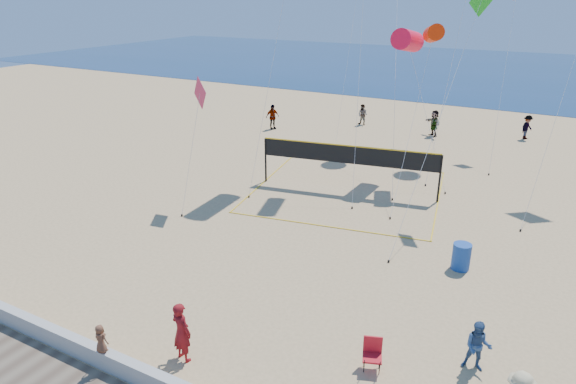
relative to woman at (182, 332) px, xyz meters
The scene contains 18 objects.
ground 1.90m from the woman, 85.72° to the left, with size 120.00×120.00×0.00m, color tan.
ocean 63.67m from the woman, 89.89° to the left, with size 140.00×50.00×0.03m, color navy.
seawall 1.48m from the woman, 84.71° to the right, with size 32.00×0.30×0.60m, color #AFB0AB.
woman is the anchor object (origin of this frame).
toddler 2.14m from the woman, 139.28° to the right, with size 0.41×0.27×0.84m, color brown.
bystander_a 8.14m from the woman, 25.78° to the left, with size 0.73×0.57×1.50m, color #32517F.
far_person_0 26.03m from the woman, 114.83° to the left, with size 1.09×0.45×1.86m, color gray.
far_person_1 27.47m from the woman, 89.60° to the left, with size 1.73×0.55×1.87m, color gray.
far_person_3 28.61m from the woman, 100.98° to the left, with size 0.78×0.61×1.60m, color gray.
far_person_4 30.46m from the woman, 78.43° to the left, with size 1.09×0.62×1.68m, color gray.
camp_chair 5.31m from the woman, 24.51° to the left, with size 0.65×0.75×1.07m.
trash_barrel 10.73m from the woman, 57.07° to the left, with size 0.68×0.68×1.02m, color #174297.
volleyball_net 14.44m from the woman, 93.95° to the left, with size 10.72×10.60×2.49m.
kite_2 19.66m from the woman, 84.67° to the left, with size 1.50×7.43×8.27m.
kite_3 12.36m from the woman, 124.25° to the left, with size 1.37×2.47×6.18m.
kite_4 17.16m from the woman, 73.89° to the left, with size 1.63×7.61×10.07m.
kite_9 27.72m from the woman, 80.22° to the left, with size 1.34×6.30×10.51m.
kite_10 19.50m from the woman, 88.76° to the left, with size 3.79×3.29×8.03m.
Camera 1 is at (8.18, -10.61, 9.77)m, focal length 32.00 mm.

